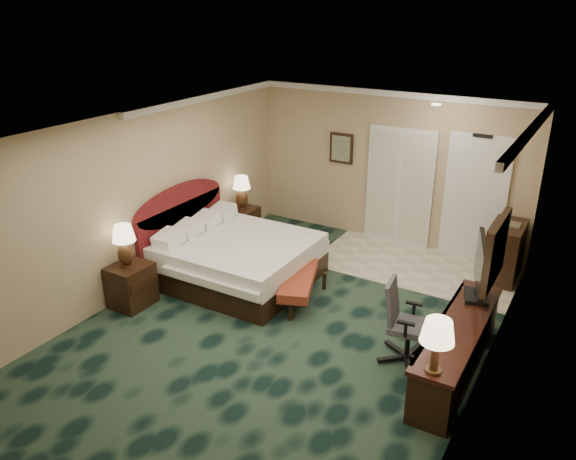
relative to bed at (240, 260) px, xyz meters
The scene contains 23 objects.
floor 1.73m from the bed, 37.90° to the right, with size 5.00×7.50×0.00m, color black.
ceiling 2.91m from the bed, 37.90° to the right, with size 5.00×7.50×0.00m, color white.
wall_back 3.19m from the bed, 63.73° to the left, with size 5.00×0.00×2.70m, color tan.
wall_left 1.86m from the bed, 138.17° to the right, with size 0.00×7.50×2.70m, color tan.
wall_right 4.10m from the bed, 15.18° to the right, with size 0.00×7.50×2.70m, color tan.
crown_molding 2.87m from the bed, 37.90° to the right, with size 5.00×7.50×0.10m, color white, non-canonical shape.
tile_patch 2.93m from the bed, 39.73° to the left, with size 3.20×1.70×0.01m, color beige.
headboard 1.16m from the bed, behind, with size 0.12×2.00×1.40m, color #4C0B15, non-canonical shape.
entry_door 4.00m from the bed, 42.86° to the left, with size 1.02×0.06×2.18m, color white.
closet_doors 3.19m from the bed, 59.27° to the left, with size 1.20×0.06×2.10m, color beige.
wall_art 2.99m from the bed, 80.70° to the left, with size 0.45×0.06×0.55m, color #456651.
wall_mirror 4.01m from the bed, ahead, with size 0.05×0.95×0.75m, color white.
bed is the anchor object (origin of this frame).
nightstand_near 1.69m from the bed, 121.97° to the right, with size 0.50×0.57×0.63m, color black.
nightstand_far 1.67m from the bed, 123.06° to the left, with size 0.47×0.54×0.59m, color black.
lamp_near 1.81m from the bed, 122.41° to the right, with size 0.33×0.33×0.61m, color black, non-canonical shape.
lamp_far 1.78m from the bed, 123.10° to the left, with size 0.32×0.32×0.60m, color black, non-canonical shape.
bed_bench 1.14m from the bed, ahead, with size 0.43×1.23×0.42m, color brown.
desk 3.63m from the bed, 10.75° to the right, with size 0.50×2.31×0.67m, color black.
tv 3.65m from the bed, ahead, with size 0.08×0.98×0.77m, color black.
desk_lamp 4.00m from the bed, 25.44° to the right, with size 0.34×0.34×0.60m, color black, non-canonical shape.
desk_chair 3.08m from the bed, 13.35° to the right, with size 0.60×0.56×1.04m, color #444448, non-canonical shape.
minibar 4.15m from the bed, 31.32° to the left, with size 0.48×0.86×0.91m, color black.
Camera 1 is at (3.33, -5.39, 4.12)m, focal length 35.00 mm.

